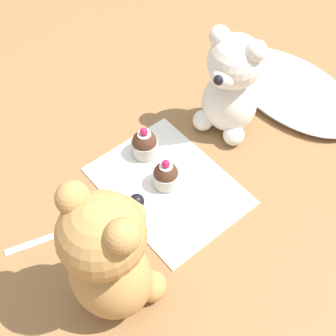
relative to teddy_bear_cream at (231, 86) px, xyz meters
name	(u,v)px	position (x,y,z in m)	size (l,w,h in m)	color
ground_plane	(168,186)	(0.04, -0.19, -0.11)	(4.00, 4.00, 0.00)	olive
knitted_placemat	(168,185)	(0.04, -0.19, -0.11)	(0.27, 0.21, 0.01)	silver
tulle_cloth	(292,89)	(0.03, 0.17, -0.09)	(0.33, 0.19, 0.03)	silver
teddy_bear_cream	(231,86)	(0.00, 0.00, 0.00)	(0.13, 0.13, 0.22)	silver
teddy_bear_tan	(109,258)	(0.15, -0.38, 0.02)	(0.15, 0.14, 0.26)	#B78447
cupcake_near_cream_bear	(145,144)	(-0.05, -0.17, -0.08)	(0.05, 0.05, 0.07)	#B2ADA3
cupcake_near_tan_bear	(165,176)	(0.04, -0.19, -0.08)	(0.05, 0.05, 0.06)	#B2ADA3
teaspoon	(40,241)	(-0.01, -0.43, -0.11)	(0.12, 0.01, 0.01)	silver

